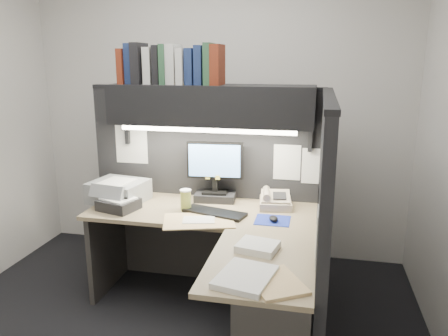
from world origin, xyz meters
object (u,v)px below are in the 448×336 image
(telephone, at_px, (275,201))
(coffee_cup, at_px, (186,201))
(overhead_shelf, at_px, (211,105))
(keyboard, at_px, (215,213))
(printer, at_px, (119,191))
(notebook_stack, at_px, (119,204))
(monitor, at_px, (215,178))
(desk, at_px, (229,285))

(telephone, xyz_separation_m, coffee_cup, (-0.65, -0.21, 0.03))
(overhead_shelf, distance_m, telephone, 0.88)
(keyboard, xyz_separation_m, coffee_cup, (-0.23, 0.04, 0.06))
(printer, distance_m, notebook_stack, 0.21)
(overhead_shelf, height_order, notebook_stack, overhead_shelf)
(overhead_shelf, height_order, coffee_cup, overhead_shelf)
(monitor, bearing_deg, telephone, -11.54)
(monitor, relative_size, coffee_cup, 3.19)
(overhead_shelf, xyz_separation_m, printer, (-0.73, -0.13, -0.69))
(desk, xyz_separation_m, monitor, (-0.28, 0.80, 0.48))
(notebook_stack, bearing_deg, printer, 114.67)
(monitor, bearing_deg, keyboard, -82.05)
(monitor, relative_size, keyboard, 1.02)
(desk, bearing_deg, notebook_stack, 155.42)
(desk, distance_m, keyboard, 0.61)
(printer, bearing_deg, monitor, 22.32)
(printer, bearing_deg, desk, -21.90)
(keyboard, bearing_deg, coffee_cup, -174.47)
(monitor, distance_m, coffee_cup, 0.33)
(notebook_stack, bearing_deg, desk, -24.58)
(desk, relative_size, coffee_cup, 11.34)
(monitor, bearing_deg, printer, -171.54)
(desk, bearing_deg, keyboard, 113.49)
(overhead_shelf, relative_size, monitor, 3.24)
(desk, xyz_separation_m, notebook_stack, (-0.94, 0.43, 0.33))
(keyboard, distance_m, notebook_stack, 0.73)
(desk, distance_m, monitor, 0.97)
(desk, height_order, overhead_shelf, overhead_shelf)
(desk, bearing_deg, coffee_cup, 130.02)
(monitor, relative_size, notebook_stack, 1.77)
(monitor, xyz_separation_m, printer, (-0.75, -0.17, -0.11))
(keyboard, relative_size, notebook_stack, 1.74)
(desk, xyz_separation_m, printer, (-1.03, 0.62, 0.37))
(coffee_cup, relative_size, printer, 0.37)
(desk, distance_m, notebook_stack, 1.09)
(monitor, height_order, printer, monitor)
(keyboard, height_order, coffee_cup, coffee_cup)
(printer, relative_size, notebook_stack, 1.52)
(monitor, distance_m, telephone, 0.51)
(keyboard, height_order, notebook_stack, notebook_stack)
(desk, xyz_separation_m, coffee_cup, (-0.44, 0.53, 0.36))
(coffee_cup, relative_size, notebook_stack, 0.56)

